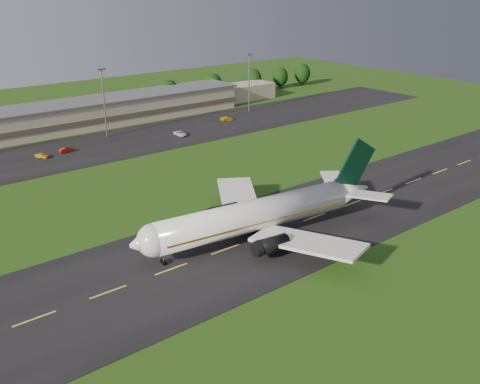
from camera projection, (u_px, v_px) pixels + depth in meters
ground at (273, 233)px, 99.08m from camera, size 360.00×360.00×0.00m
taxiway at (273, 232)px, 99.06m from camera, size 220.00×30.00×0.10m
apron at (103, 146)px, 151.48m from camera, size 260.00×30.00×0.10m
airliner at (258, 215)px, 95.09m from camera, size 51.16×41.83×15.57m
terminal at (88, 114)px, 171.36m from camera, size 145.00×16.00×8.40m
light_mast_centre at (103, 95)px, 155.56m from camera, size 2.40×1.20×20.35m
light_mast_east at (249, 76)px, 187.45m from camera, size 2.40×1.20×20.35m
tree_line at (161, 93)px, 197.01m from camera, size 196.69×9.24×10.14m
service_vehicle_a at (42, 155)px, 140.74m from camera, size 3.37×4.11×1.32m
service_vehicle_b at (67, 150)px, 145.37m from camera, size 4.18×1.69×1.35m
service_vehicle_c at (180, 134)px, 161.19m from camera, size 2.21×4.77×1.32m
service_vehicle_d at (227, 119)px, 178.70m from camera, size 5.03×3.34×1.35m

